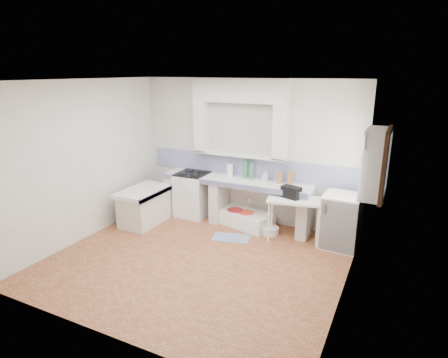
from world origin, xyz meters
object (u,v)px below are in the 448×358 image
at_px(stove, 193,195).
at_px(fridge, 341,221).
at_px(side_table, 294,220).
at_px(sink, 245,219).

xyz_separation_m(stove, fridge, (3.01, -0.16, 0.02)).
distance_m(stove, side_table, 2.24).
bearing_deg(side_table, sink, 156.19).
height_order(stove, sink, stove).
bearing_deg(stove, sink, -2.31).
distance_m(sink, side_table, 1.09).
height_order(sink, side_table, side_table).
bearing_deg(sink, fridge, 9.52).
xyz_separation_m(side_table, fridge, (0.79, 0.09, 0.08)).
relative_size(sink, side_table, 1.13).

